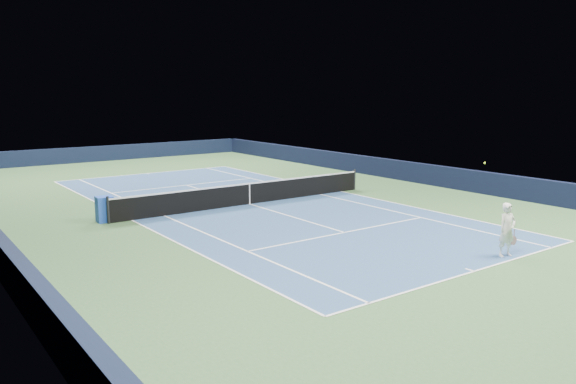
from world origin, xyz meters
TOP-DOWN VIEW (x-y plane):
  - ground at (0.00, 0.00)m, footprint 40.00×40.00m
  - wall_far at (0.00, 19.82)m, footprint 22.00×0.35m
  - wall_right at (10.82, 0.00)m, footprint 0.35×40.00m
  - court_surface at (0.00, 0.00)m, footprint 10.97×23.77m
  - baseline_far at (0.00, 11.88)m, footprint 10.97×0.08m
  - baseline_near at (0.00, -11.88)m, footprint 10.97×0.08m
  - sideline_doubles_right at (5.49, 0.00)m, footprint 0.08×23.77m
  - sideline_doubles_left at (-5.49, 0.00)m, footprint 0.08×23.77m
  - sideline_singles_right at (4.12, 0.00)m, footprint 0.08×23.77m
  - sideline_singles_left at (-4.12, 0.00)m, footprint 0.08×23.77m
  - service_line_far at (0.00, 6.40)m, footprint 8.23×0.08m
  - service_line_near at (0.00, -6.40)m, footprint 8.23×0.08m
  - center_service_line at (0.00, 0.00)m, footprint 0.08×12.80m
  - center_mark_far at (0.00, 11.73)m, footprint 0.08×0.30m
  - center_mark_near at (0.00, -11.73)m, footprint 0.08×0.30m
  - tennis_net at (0.00, 0.00)m, footprint 12.90×0.10m
  - sponsor_cube at (-6.40, 0.39)m, footprint 0.65×0.59m
  - tennis_player at (2.05, -11.53)m, footprint 0.81×1.29m

SIDE VIEW (x-z plane):
  - ground at x=0.00m, z-range 0.00..0.00m
  - court_surface at x=0.00m, z-range 0.00..0.01m
  - baseline_far at x=0.00m, z-range 0.01..0.01m
  - baseline_near at x=0.00m, z-range 0.01..0.01m
  - sideline_doubles_right at x=5.49m, z-range 0.01..0.01m
  - sideline_doubles_left at x=-5.49m, z-range 0.01..0.01m
  - sideline_singles_right at x=4.12m, z-range 0.01..0.01m
  - sideline_singles_left at x=-4.12m, z-range 0.01..0.01m
  - service_line_far at x=0.00m, z-range 0.01..0.01m
  - service_line_near at x=0.00m, z-range 0.01..0.01m
  - center_service_line at x=0.00m, z-range 0.01..0.01m
  - center_mark_far at x=0.00m, z-range 0.01..0.01m
  - center_mark_near at x=0.00m, z-range 0.01..0.01m
  - sponsor_cube at x=-6.40m, z-range 0.00..1.01m
  - tennis_net at x=0.00m, z-range -0.03..1.04m
  - wall_far at x=0.00m, z-range 0.00..1.10m
  - wall_right at x=10.82m, z-range 0.00..1.10m
  - tennis_player at x=2.05m, z-range -0.57..2.25m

